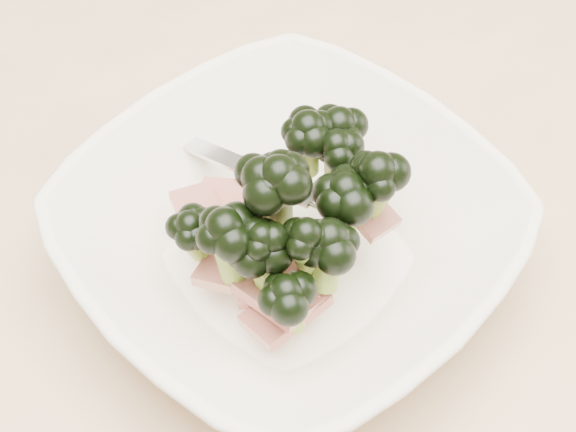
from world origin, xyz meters
name	(u,v)px	position (x,y,z in m)	size (l,w,h in m)	color
dining_table	(302,340)	(0.00, 0.00, 0.65)	(1.20, 0.80, 0.75)	tan
broccoli_dish	(289,229)	(-0.01, 0.01, 0.79)	(0.33, 0.33, 0.12)	#F0E4CB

